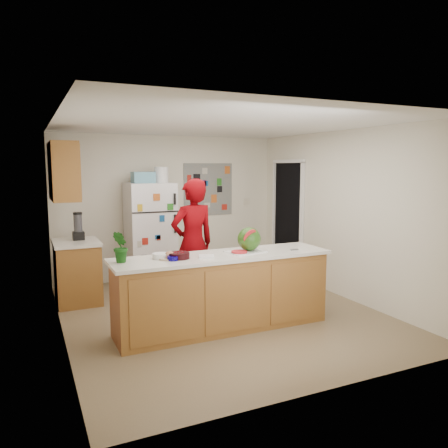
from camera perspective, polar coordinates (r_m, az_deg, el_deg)
name	(u,v)px	position (r m, az deg, el deg)	size (l,w,h in m)	color
floor	(221,314)	(6.01, -0.39, -11.68)	(4.00, 4.50, 0.02)	brown
wall_back	(169,207)	(7.83, -7.20, 2.20)	(4.00, 0.02, 2.50)	beige
wall_left	(58,231)	(5.24, -20.89, -0.85)	(0.02, 4.50, 2.50)	beige
wall_right	(343,215)	(6.79, 15.26, 1.19)	(0.02, 4.50, 2.50)	beige
ceiling	(221,124)	(5.70, -0.41, 12.98)	(4.00, 4.50, 0.02)	white
doorway	(288,219)	(7.96, 8.38, 0.61)	(0.03, 0.85, 2.04)	black
peninsula_base	(223,293)	(5.36, -0.15, -9.03)	(2.60, 0.62, 0.88)	brown
peninsula_top	(223,256)	(5.25, -0.15, -4.21)	(2.68, 0.70, 0.04)	silver
side_counter_base	(77,273)	(6.74, -18.61, -6.07)	(0.60, 0.80, 0.86)	brown
side_counter_top	(76,242)	(6.65, -18.78, -2.29)	(0.64, 0.84, 0.04)	silver
upper_cabinets	(63,171)	(6.50, -20.26, 6.47)	(0.35, 1.00, 0.80)	brown
refrigerator	(150,234)	(7.39, -9.60, -1.28)	(0.75, 0.70, 1.70)	silver
fridge_top_bin	(143,177)	(7.28, -10.52, 6.00)	(0.35, 0.28, 0.18)	#5999B2
photo_collage	(208,189)	(8.04, -2.07, 4.54)	(0.95, 0.01, 0.95)	slate
person	(193,244)	(6.07, -4.09, -2.60)	(0.66, 0.43, 1.80)	#670106
blender_appliance	(78,227)	(6.72, -18.52, -0.37)	(0.12, 0.12, 0.38)	black
cutting_board	(245,252)	(5.39, 2.82, -3.63)	(0.45, 0.34, 0.01)	white
watermelon	(249,239)	(5.41, 3.30, -1.97)	(0.29, 0.29, 0.29)	#306217
watermelon_slice	(239,252)	(5.29, 2.00, -3.65)	(0.19, 0.19, 0.02)	#CA2A41
cherry_bowl	(179,256)	(5.04, -5.91, -4.12)	(0.24, 0.24, 0.07)	black
white_bowl	(160,256)	(5.06, -8.30, -4.15)	(0.19, 0.19, 0.06)	white
cobalt_bowl	(173,258)	(4.94, -6.72, -4.47)	(0.12, 0.12, 0.05)	#070057
plate	(170,258)	(5.04, -7.11, -4.44)	(0.27, 0.27, 0.02)	tan
paper_towel	(207,256)	(5.09, -2.30, -4.23)	(0.18, 0.16, 0.02)	white
keys	(294,250)	(5.57, 9.18, -3.35)	(0.10, 0.04, 0.01)	gray
potted_plant	(121,247)	(4.90, -13.31, -2.92)	(0.19, 0.16, 0.35)	#0B400D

